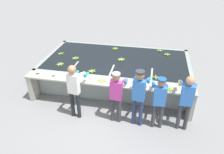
% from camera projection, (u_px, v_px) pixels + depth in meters
% --- Properties ---
extents(ground_plane, '(80.00, 80.00, 0.00)m').
position_uv_depth(ground_plane, '(106.00, 111.00, 6.76)').
color(ground_plane, gray).
rests_on(ground_plane, ground).
extents(wash_tank, '(5.16, 2.74, 0.93)m').
position_uv_depth(wash_tank, '(116.00, 71.00, 8.07)').
color(wash_tank, gray).
rests_on(wash_tank, ground).
extents(work_ledge, '(5.16, 0.45, 0.93)m').
position_uv_depth(work_ledge, '(107.00, 89.00, 6.62)').
color(work_ledge, '#A8A393').
rests_on(work_ledge, ground).
extents(worker_0, '(0.47, 0.74, 1.70)m').
position_uv_depth(worker_0, '(74.00, 87.00, 6.07)').
color(worker_0, '#1E2328').
rests_on(worker_0, ground).
extents(worker_1, '(0.45, 0.73, 1.58)m').
position_uv_depth(worker_1, '(116.00, 93.00, 5.94)').
color(worker_1, '#38383D').
rests_on(worker_1, ground).
extents(worker_2, '(0.47, 0.74, 1.72)m').
position_uv_depth(worker_2, '(139.00, 93.00, 5.76)').
color(worker_2, navy).
rests_on(worker_2, ground).
extents(worker_3, '(0.43, 0.72, 1.57)m').
position_uv_depth(worker_3, '(159.00, 98.00, 5.73)').
color(worker_3, '#38383D').
rests_on(worker_3, ground).
extents(worker_4, '(0.40, 0.71, 1.67)m').
position_uv_depth(worker_4, '(186.00, 98.00, 5.64)').
color(worker_4, '#38383D').
rests_on(worker_4, ground).
extents(banana_bunch_floating_0, '(0.28, 0.28, 0.08)m').
position_uv_depth(banana_bunch_floating_0, '(156.00, 77.00, 6.69)').
color(banana_bunch_floating_0, '#9EC642').
rests_on(banana_bunch_floating_0, wash_tank).
extents(banana_bunch_floating_1, '(0.28, 0.28, 0.08)m').
position_uv_depth(banana_bunch_floating_1, '(121.00, 59.00, 7.79)').
color(banana_bunch_floating_1, '#9EC642').
rests_on(banana_bunch_floating_1, wash_tank).
extents(banana_bunch_floating_2, '(0.27, 0.28, 0.08)m').
position_uv_depth(banana_bunch_floating_2, '(167.00, 54.00, 8.17)').
color(banana_bunch_floating_2, '#8CB738').
rests_on(banana_bunch_floating_2, wash_tank).
extents(banana_bunch_floating_3, '(0.27, 0.28, 0.08)m').
position_uv_depth(banana_bunch_floating_3, '(60.00, 64.00, 7.46)').
color(banana_bunch_floating_3, '#9EC642').
rests_on(banana_bunch_floating_3, wash_tank).
extents(banana_bunch_floating_4, '(0.28, 0.28, 0.08)m').
position_uv_depth(banana_bunch_floating_4, '(115.00, 49.00, 8.65)').
color(banana_bunch_floating_4, '#75A333').
rests_on(banana_bunch_floating_4, wash_tank).
extents(banana_bunch_floating_5, '(0.27, 0.27, 0.08)m').
position_uv_depth(banana_bunch_floating_5, '(61.00, 53.00, 8.23)').
color(banana_bunch_floating_5, '#7FAD33').
rests_on(banana_bunch_floating_5, wash_tank).
extents(banana_bunch_floating_6, '(0.27, 0.28, 0.08)m').
position_uv_depth(banana_bunch_floating_6, '(160.00, 51.00, 8.48)').
color(banana_bunch_floating_6, '#7FAD33').
rests_on(banana_bunch_floating_6, wash_tank).
extents(banana_bunch_floating_7, '(0.28, 0.26, 0.08)m').
position_uv_depth(banana_bunch_floating_7, '(76.00, 58.00, 7.88)').
color(banana_bunch_floating_7, '#93BC3D').
rests_on(banana_bunch_floating_7, wash_tank).
extents(banana_bunch_floating_8, '(0.28, 0.27, 0.08)m').
position_uv_depth(banana_bunch_floating_8, '(92.00, 71.00, 7.04)').
color(banana_bunch_floating_8, '#93BC3D').
rests_on(banana_bunch_floating_8, wash_tank).
extents(banana_bunch_ledge_0, '(0.28, 0.27, 0.08)m').
position_uv_depth(banana_bunch_ledge_0, '(102.00, 81.00, 6.51)').
color(banana_bunch_ledge_0, '#9EC642').
rests_on(banana_bunch_ledge_0, work_ledge).
extents(banana_bunch_ledge_1, '(0.28, 0.28, 0.08)m').
position_uv_depth(banana_bunch_ledge_1, '(169.00, 89.00, 6.10)').
color(banana_bunch_ledge_1, '#8CB738').
rests_on(banana_bunch_ledge_1, work_ledge).
extents(knife_0, '(0.33, 0.17, 0.02)m').
position_uv_depth(knife_0, '(56.00, 76.00, 6.78)').
color(knife_0, silver).
rests_on(knife_0, work_ledge).
extents(knife_1, '(0.33, 0.17, 0.02)m').
position_uv_depth(knife_1, '(40.00, 73.00, 6.91)').
color(knife_1, silver).
rests_on(knife_1, work_ledge).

